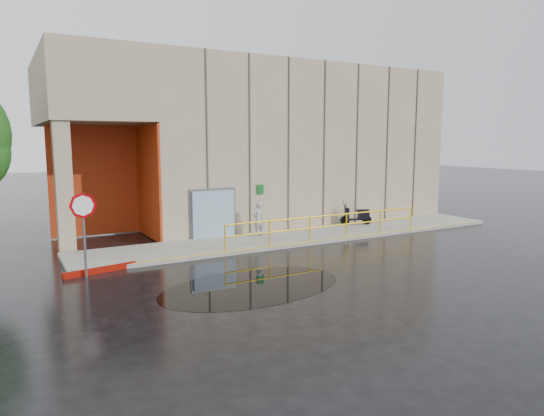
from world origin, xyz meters
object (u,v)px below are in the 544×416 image
(scooter, at_px, (357,211))
(red_curb, at_px, (101,270))
(stop_sign, at_px, (83,216))
(person, at_px, (258,219))

(scooter, xyz_separation_m, red_curb, (-12.52, -2.37, -0.76))
(stop_sign, distance_m, red_curb, 1.95)
(stop_sign, bearing_deg, person, 41.23)
(scooter, distance_m, stop_sign, 13.34)
(person, height_order, scooter, person)
(person, xyz_separation_m, stop_sign, (-7.46, -2.56, 1.04))
(scooter, relative_size, stop_sign, 0.60)
(person, xyz_separation_m, red_curb, (-6.96, -2.20, -0.81))
(person, bearing_deg, stop_sign, 2.68)
(person, distance_m, red_curb, 7.35)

